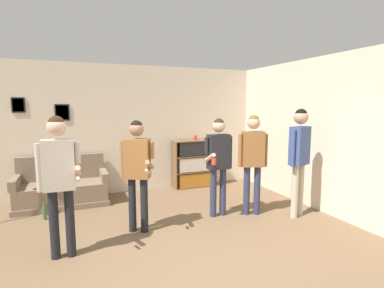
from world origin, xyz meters
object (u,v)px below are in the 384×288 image
(drinking_cup, at_px, (195,138))
(bottle_on_floor, at_px, (45,213))
(person_watcher_holding_cup, at_px, (219,157))
(person_spectator_far_right, at_px, (299,150))
(couch, at_px, (62,189))
(bookshelf, at_px, (194,164))
(person_player_foreground_left, at_px, (59,171))
(person_spectator_near_bookshelf, at_px, (253,154))
(person_player_foreground_center, at_px, (137,165))

(drinking_cup, bearing_deg, bottle_on_floor, -163.40)
(person_watcher_holding_cup, distance_m, person_spectator_far_right, 1.33)
(drinking_cup, bearing_deg, person_watcher_holding_cup, -100.52)
(couch, height_order, person_spectator_far_right, person_spectator_far_right)
(couch, relative_size, person_watcher_holding_cup, 0.99)
(bookshelf, height_order, person_watcher_holding_cup, person_watcher_holding_cup)
(person_player_foreground_left, height_order, person_spectator_near_bookshelf, person_player_foreground_left)
(person_spectator_near_bookshelf, relative_size, bottle_on_floor, 5.76)
(bottle_on_floor, height_order, drinking_cup, drinking_cup)
(couch, xyz_separation_m, person_watcher_holding_cup, (2.46, -1.63, 0.72))
(person_player_foreground_left, relative_size, person_spectator_far_right, 0.96)
(bookshelf, bearing_deg, person_player_foreground_center, -130.98)
(person_spectator_near_bookshelf, xyz_separation_m, person_spectator_far_right, (0.65, -0.37, 0.08))
(bookshelf, relative_size, person_spectator_near_bookshelf, 0.63)
(person_player_foreground_left, height_order, person_player_foreground_center, person_player_foreground_left)
(bookshelf, height_order, drinking_cup, drinking_cup)
(person_spectator_far_right, distance_m, bottle_on_floor, 4.31)
(person_spectator_far_right, relative_size, drinking_cup, 16.40)
(person_player_foreground_center, height_order, drinking_cup, person_player_foreground_center)
(person_spectator_far_right, bearing_deg, bottle_on_floor, 159.90)
(couch, distance_m, person_spectator_near_bookshelf, 3.59)
(bookshelf, bearing_deg, bottle_on_floor, -163.30)
(person_player_foreground_center, relative_size, person_spectator_near_bookshelf, 0.97)
(person_spectator_near_bookshelf, bearing_deg, couch, 149.47)
(person_spectator_near_bookshelf, bearing_deg, person_spectator_far_right, -29.85)
(drinking_cup, bearing_deg, bookshelf, -179.06)
(person_player_foreground_center, bearing_deg, person_spectator_far_right, -8.51)
(person_player_foreground_left, distance_m, person_spectator_near_bookshelf, 3.00)
(person_player_foreground_center, xyz_separation_m, bottle_on_floor, (-1.33, 1.05, -0.90))
(bottle_on_floor, bearing_deg, person_spectator_far_right, -20.10)
(couch, xyz_separation_m, person_player_foreground_left, (0.05, -2.17, 0.78))
(couch, height_order, person_spectator_near_bookshelf, person_spectator_near_bookshelf)
(person_player_foreground_center, xyz_separation_m, person_watcher_holding_cup, (1.39, 0.14, -0.00))
(bookshelf, xyz_separation_m, person_spectator_near_bookshelf, (0.25, -1.98, 0.51))
(bookshelf, xyz_separation_m, bottle_on_floor, (-3.04, -0.91, -0.42))
(bottle_on_floor, xyz_separation_m, drinking_cup, (3.06, 0.91, 1.02))
(bookshelf, bearing_deg, couch, -175.98)
(bookshelf, xyz_separation_m, drinking_cup, (0.02, 0.00, 0.60))
(bookshelf, distance_m, bottle_on_floor, 3.20)
(bookshelf, bearing_deg, person_watcher_holding_cup, -99.90)
(person_watcher_holding_cup, bearing_deg, person_player_foreground_center, -174.41)
(person_player_foreground_center, relative_size, drinking_cup, 15.00)
(person_watcher_holding_cup, bearing_deg, person_spectator_far_right, -23.32)
(bottle_on_floor, bearing_deg, person_player_foreground_center, -38.26)
(person_player_foreground_left, bearing_deg, person_watcher_holding_cup, 12.62)
(person_spectator_near_bookshelf, bearing_deg, drinking_cup, 96.57)
(bookshelf, height_order, person_spectator_near_bookshelf, person_spectator_near_bookshelf)
(person_player_foreground_center, xyz_separation_m, drinking_cup, (1.72, 1.96, 0.12))
(person_watcher_holding_cup, height_order, person_spectator_far_right, person_spectator_far_right)
(person_player_foreground_left, xyz_separation_m, drinking_cup, (2.74, 2.36, 0.05))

